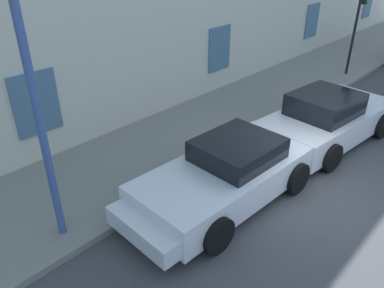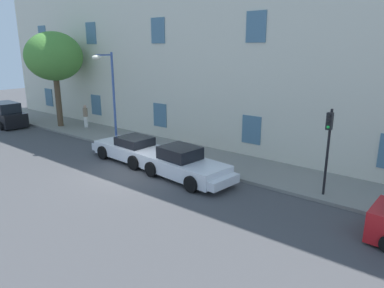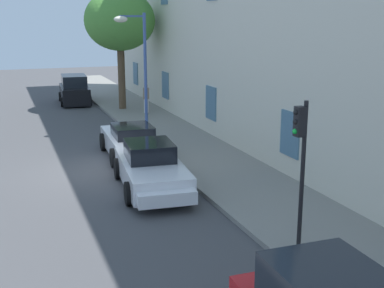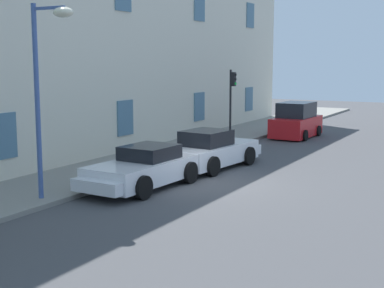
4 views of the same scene
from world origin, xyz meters
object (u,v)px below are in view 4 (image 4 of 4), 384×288
(traffic_light, at_px, (232,93))
(street_lamp, at_px, (48,65))
(sportscar_yellow_flank, at_px, (213,151))
(sportscar_red_lead, at_px, (141,170))
(hatchback_distant, at_px, (296,122))

(traffic_light, xyz_separation_m, street_lamp, (-12.73, -0.38, 1.40))
(sportscar_yellow_flank, height_order, traffic_light, traffic_light)
(sportscar_yellow_flank, height_order, street_lamp, street_lamp)
(sportscar_red_lead, distance_m, hatchback_distant, 13.85)
(hatchback_distant, xyz_separation_m, street_lamp, (-16.73, 1.51, 3.08))
(street_lamp, bearing_deg, traffic_light, 1.71)
(sportscar_red_lead, distance_m, street_lamp, 4.52)
(hatchback_distant, xyz_separation_m, traffic_light, (-4.00, 1.89, 1.68))
(traffic_light, distance_m, street_lamp, 12.81)
(hatchback_distant, bearing_deg, traffic_light, 154.69)
(hatchback_distant, relative_size, traffic_light, 1.07)
(hatchback_distant, bearing_deg, street_lamp, 174.83)
(sportscar_red_lead, relative_size, street_lamp, 0.85)
(sportscar_yellow_flank, bearing_deg, hatchback_distant, -0.61)
(street_lamp, bearing_deg, hatchback_distant, -5.17)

